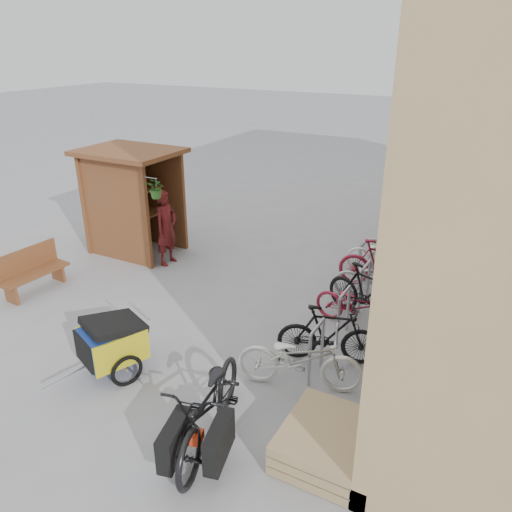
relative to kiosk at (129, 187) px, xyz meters
The scene contains 17 objects.
ground 4.39m from the kiosk, 37.02° to the right, with size 80.00×80.00×0.00m, color #979799.
kiosk is the anchor object (origin of this frame).
bike_rack 5.67m from the kiosk, ahead, with size 0.05×5.35×0.86m.
pallet_stack 7.50m from the kiosk, 31.66° to the right, with size 1.00×1.20×0.40m.
bench 2.81m from the kiosk, 98.77° to the right, with size 0.51×1.41×0.88m.
shopping_carts 7.71m from the kiosk, 34.92° to the left, with size 0.62×2.10×1.12m.
child_trailer 4.85m from the kiosk, 52.83° to the right, with size 1.04×1.57×0.92m.
cargo_bike 6.65m from the kiosk, 41.17° to the right, with size 1.20×2.20×1.10m.
person_kiosk 1.36m from the kiosk, 10.38° to the right, with size 0.61×0.40×1.68m, color maroon.
bike_0 6.24m from the kiosk, 27.21° to the right, with size 0.63×1.80×0.95m, color silver.
bike_1 6.07m from the kiosk, 19.91° to the right, with size 0.45×1.60×0.96m, color black.
bike_2 5.87m from the kiosk, ahead, with size 0.55×1.58×0.83m, color maroon.
bike_3 5.88m from the kiosk, ahead, with size 0.48×1.69×1.02m, color black.
bike_4 5.78m from the kiosk, ahead, with size 0.55×1.57×0.82m, color #A9A9AE.
bike_5 5.79m from the kiosk, ahead, with size 0.48×1.69×1.02m, color maroon.
bike_6 5.82m from the kiosk, 16.02° to the left, with size 0.54×1.54×0.81m, color silver.
bike_7 6.12m from the kiosk, 18.72° to the left, with size 0.48×1.70×1.02m, color #A9A9AE.
Camera 1 is at (4.42, -5.81, 4.62)m, focal length 35.00 mm.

